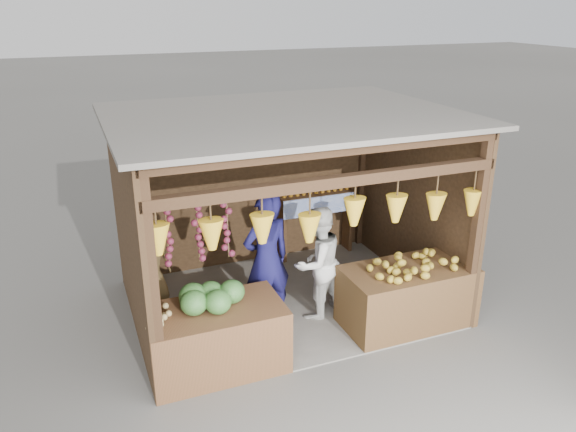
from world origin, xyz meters
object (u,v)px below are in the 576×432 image
Objects in this scene: woman_standing at (317,263)px; vendor_seated at (150,264)px; man_standing at (267,260)px; counter_right at (407,296)px; counter_left at (216,338)px.

woman_standing is 1.40× the size of vendor_seated.
woman_standing is (0.67, -0.09, -0.12)m from man_standing.
counter_right is at bearing 146.30° from man_standing.
woman_standing reaches higher than counter_right.
man_standing is 0.68m from woman_standing.
counter_left is at bearing 111.09° from vendor_seated.
woman_standing is at bearing 162.59° from vendor_seated.
counter_right is (2.52, 0.01, 0.02)m from counter_left.
counter_left is at bearing 2.39° from woman_standing.
counter_right is 3.30m from vendor_seated.
counter_right is 1.53× the size of vendor_seated.
counter_left is at bearing 29.82° from man_standing.
counter_right is 1.23m from woman_standing.
vendor_seated is at bearing 111.94° from counter_left.
vendor_seated is (-1.38, 0.52, -0.05)m from man_standing.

